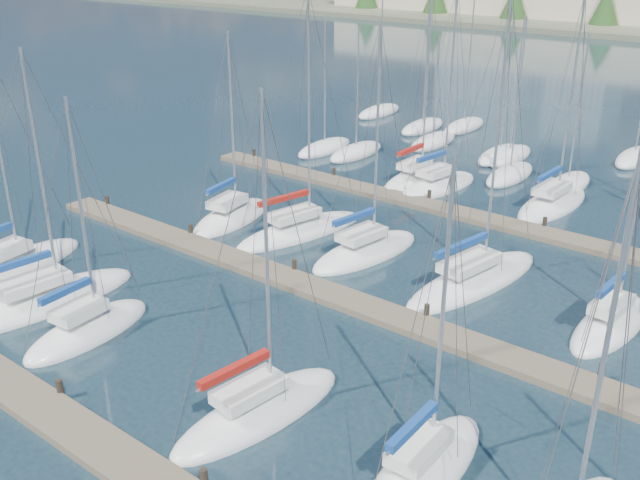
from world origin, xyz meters
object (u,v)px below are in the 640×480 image
Objects in this scene: sailboat_e at (423,470)px; sailboat_l at (610,324)px; sailboat_o at (438,185)px; sailboat_d at (258,412)px; sailboat_k at (473,280)px; sailboat_j at (366,251)px; sailboat_p at (552,204)px; sailboat_i at (300,231)px; sailboat_a at (8,270)px; sailboat_n at (417,178)px; sailboat_b at (45,301)px; sailboat_c at (88,330)px; sailboat_h at (231,217)px.

sailboat_e is 1.06× the size of sailboat_l.
sailboat_l is 20.13m from sailboat_o.
sailboat_k reaches higher than sailboat_d.
sailboat_p is (5.28, 13.99, 0.00)m from sailboat_j.
sailboat_a is at bearing -109.86° from sailboat_i.
sailboat_n is 9.93m from sailboat_p.
sailboat_p is 13.58m from sailboat_k.
sailboat_b is 0.90× the size of sailboat_p.
sailboat_k is at bearing 109.69° from sailboat_e.
sailboat_b is 1.18× the size of sailboat_l.
sailboat_l is at bearing -57.24° from sailboat_p.
sailboat_e is 13.74m from sailboat_l.
sailboat_n reaches higher than sailboat_o.
sailboat_n is at bearing -172.94° from sailboat_p.
sailboat_c is 0.75× the size of sailboat_k.
sailboat_c is 27.49m from sailboat_o.
sailboat_j reaches higher than sailboat_a.
sailboat_j reaches higher than sailboat_e.
sailboat_j is at bearing -165.86° from sailboat_k.
sailboat_h is 0.85× the size of sailboat_o.
sailboat_j is (4.87, 14.82, -0.00)m from sailboat_c.
sailboat_j is 4.84m from sailboat_i.
sailboat_e is 21.27m from sailboat_i.
sailboat_i is (-16.47, 13.45, 0.00)m from sailboat_e.
sailboat_a is 0.90× the size of sailboat_i.
sailboat_b is at bearing -113.21° from sailboat_j.
sailboat_n reaches higher than sailboat_h.
sailboat_k reaches higher than sailboat_p.
sailboat_o is at bearing 81.96° from sailboat_b.
sailboat_n is 0.96× the size of sailboat_k.
sailboat_a is (-3.89, -12.78, -0.00)m from sailboat_h.
sailboat_h is at bearing 104.27° from sailboat_c.
sailboat_j is (8.88, 14.43, 0.01)m from sailboat_b.
sailboat_e is 0.79× the size of sailboat_n.
sailboat_n is 1.34× the size of sailboat_l.
sailboat_k is at bearing 14.68° from sailboat_i.
sailboat_e reaches higher than sailboat_l.
sailboat_p is at bearing 18.14° from sailboat_o.
sailboat_l is at bearing 81.67° from sailboat_e.
sailboat_h is 1.06× the size of sailboat_e.
sailboat_n is at bearing 116.75° from sailboat_d.
sailboat_b is 0.85× the size of sailboat_k.
sailboat_i is at bearing -175.43° from sailboat_l.
sailboat_n is at bearing 62.77° from sailboat_a.
sailboat_b is 0.88× the size of sailboat_n.
sailboat_n reaches higher than sailboat_e.
sailboat_d is at bearing -84.56° from sailboat_k.
sailboat_a is at bearing -148.76° from sailboat_l.
sailboat_p is (0.08, 28.45, -0.00)m from sailboat_d.
sailboat_j is (-11.63, 13.41, -0.01)m from sailboat_e.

